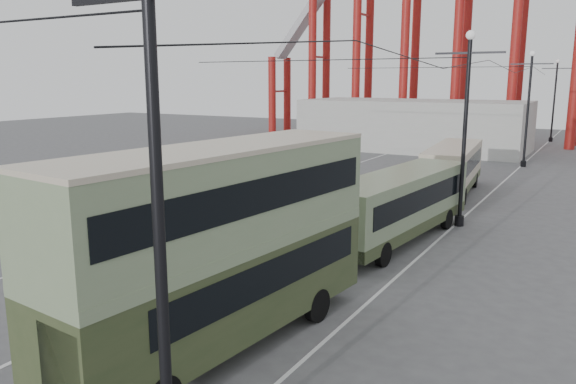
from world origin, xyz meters
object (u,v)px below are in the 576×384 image
Objects in this scene: single_decker_green at (398,203)px; single_decker_cream at (453,167)px; lamp_post_near at (149,27)px; double_decker_bus at (222,238)px; pedestrian at (255,270)px.

single_decker_green is 11.88m from single_decker_cream.
lamp_post_near is 0.99× the size of single_decker_green.
lamp_post_near is 7.24m from double_decker_bus.
pedestrian is (-3.89, 8.61, -7.09)m from lamp_post_near.
lamp_post_near is at bearing 110.37° from pedestrian.
lamp_post_near reaches higher than double_decker_bus.
lamp_post_near is 11.80m from pedestrian.
lamp_post_near is 1.04× the size of double_decker_bus.
double_decker_bus is 0.95× the size of single_decker_green.
pedestrian is (-2.08, -8.38, -0.93)m from single_decker_green.
double_decker_bus is (-2.42, 4.84, -4.81)m from lamp_post_near.
single_decker_cream is at bearing 94.64° from lamp_post_near.
single_decker_green is 8.68m from pedestrian.
double_decker_bus is 12.23m from single_decker_green.
single_decker_cream is (-0.53, 11.87, -0.01)m from single_decker_green.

